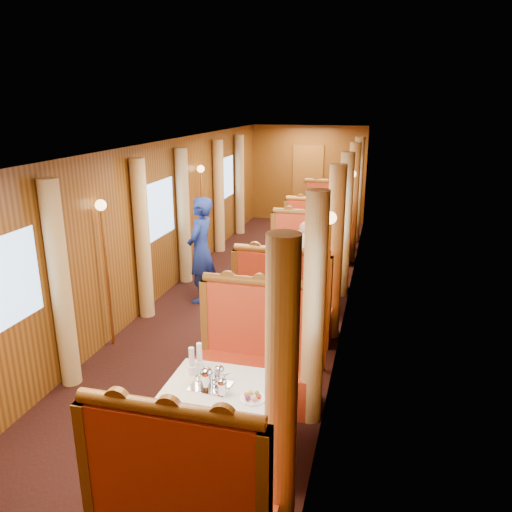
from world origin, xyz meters
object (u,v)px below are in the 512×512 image
(fruit_plate, at_px, (253,397))
(rose_vase_far, at_px, (324,206))
(passenger, at_px, (304,250))
(banquette_mid_fwd, at_px, (283,309))
(table_mid, at_px, (296,286))
(banquette_mid_aft, at_px, (306,263))
(teapot_back, at_px, (219,376))
(banquette_near_fwd, at_px, (184,504))
(banquette_far_fwd, at_px, (317,241))
(rose_vase_mid, at_px, (296,252))
(banquette_far_aft, at_px, (329,219))
(table_far, at_px, (324,231))
(teapot_right, at_px, (222,389))
(tea_tray, at_px, (210,386))
(steward, at_px, (201,250))
(table_near, at_px, (228,423))
(banquette_near_aft, at_px, (256,362))
(teapot_left, at_px, (207,381))

(fruit_plate, bearing_deg, rose_vase_far, 92.20)
(passenger, bearing_deg, banquette_mid_fwd, -90.00)
(table_mid, xyz_separation_m, banquette_mid_aft, (0.00, 1.01, 0.05))
(banquette_mid_aft, distance_m, teapot_back, 4.50)
(banquette_near_fwd, distance_m, table_mid, 4.51)
(banquette_far_fwd, height_order, teapot_back, banquette_far_fwd)
(rose_vase_far, xyz_separation_m, passenger, (0.01, -2.70, -0.19))
(banquette_near_fwd, relative_size, rose_vase_mid, 3.72)
(banquette_far_aft, bearing_deg, table_far, -90.00)
(teapot_right, xyz_separation_m, fruit_plate, (0.26, 0.00, -0.04))
(banquette_far_aft, relative_size, fruit_plate, 6.32)
(table_mid, height_order, table_far, same)
(banquette_mid_aft, height_order, tea_tray, banquette_mid_aft)
(banquette_mid_fwd, height_order, banquette_far_aft, same)
(banquette_far_fwd, distance_m, steward, 2.96)
(banquette_far_aft, xyz_separation_m, tea_tray, (-0.13, -8.07, 0.33))
(steward, bearing_deg, banquette_far_aft, 165.44)
(banquette_far_aft, xyz_separation_m, rose_vase_far, (-0.01, -1.04, 0.50))
(banquette_far_aft, bearing_deg, banquette_near_fwd, -90.00)
(table_mid, xyz_separation_m, tea_tray, (-0.13, -3.56, 0.38))
(rose_vase_far, bearing_deg, passenger, -89.88)
(table_near, relative_size, rose_vase_far, 2.92)
(passenger, bearing_deg, steward, -152.79)
(table_mid, bearing_deg, rose_vase_mid, 144.60)
(banquette_mid_aft, bearing_deg, banquette_far_aft, 90.00)
(rose_vase_mid, bearing_deg, steward, -178.96)
(banquette_near_aft, bearing_deg, fruit_plate, -77.04)
(table_mid, xyz_separation_m, teapot_right, (0.01, -3.65, 0.44))
(rose_vase_mid, bearing_deg, fruit_plate, -85.53)
(banquette_mid_aft, bearing_deg, banquette_mid_fwd, -90.00)
(banquette_near_aft, relative_size, banquette_mid_aft, 1.00)
(teapot_back, bearing_deg, table_far, 85.39)
(table_near, height_order, passenger, passenger)
(table_near, bearing_deg, passenger, 90.00)
(banquette_mid_aft, bearing_deg, table_mid, -90.00)
(passenger, bearing_deg, fruit_plate, -86.53)
(table_mid, xyz_separation_m, rose_vase_far, (-0.01, 3.47, 0.55))
(table_far, bearing_deg, table_near, -90.00)
(banquette_mid_fwd, xyz_separation_m, steward, (-1.53, 1.00, 0.42))
(banquette_far_aft, bearing_deg, teapot_left, -91.05)
(table_near, relative_size, banquette_mid_fwd, 0.78)
(teapot_right, bearing_deg, teapot_back, 117.30)
(banquette_far_fwd, xyz_separation_m, rose_vase_mid, (-0.02, -2.47, 0.50))
(table_mid, height_order, fruit_plate, fruit_plate)
(banquette_near_aft, height_order, banquette_far_fwd, same)
(table_far, distance_m, teapot_left, 7.11)
(banquette_near_fwd, relative_size, banquette_near_aft, 1.00)
(banquette_near_aft, height_order, banquette_mid_aft, same)
(banquette_mid_fwd, height_order, rose_vase_far, banquette_mid_fwd)
(fruit_plate, relative_size, passenger, 0.28)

